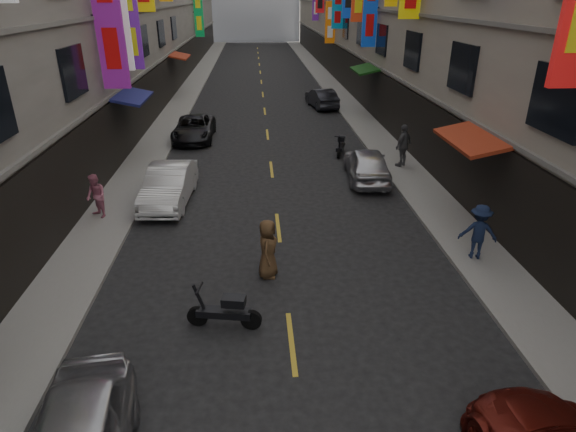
{
  "coord_description": "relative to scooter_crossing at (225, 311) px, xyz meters",
  "views": [
    {
      "loc": [
        -0.69,
        3.25,
        7.26
      ],
      "look_at": [
        -0.18,
        10.62,
        3.84
      ],
      "focal_mm": 30.0,
      "sensor_mm": 36.0,
      "label": 1
    }
  ],
  "objects": [
    {
      "name": "sidewalk_left",
      "position": [
        -4.48,
        29.31,
        -0.38
      ],
      "size": [
        2.0,
        90.0,
        0.12
      ],
      "primitive_type": "cube",
      "color": "slate",
      "rests_on": "ground"
    },
    {
      "name": "sidewalk_right",
      "position": [
        7.52,
        29.31,
        -0.38
      ],
      "size": [
        2.0,
        90.0,
        0.12
      ],
      "primitive_type": "cube",
      "color": "slate",
      "rests_on": "ground"
    },
    {
      "name": "street_awnings",
      "position": [
        0.26,
        13.31,
        2.56
      ],
      "size": [
        13.99,
        35.2,
        0.41
      ],
      "color": "#124518",
      "rests_on": "ground"
    },
    {
      "name": "lane_markings",
      "position": [
        1.52,
        26.31,
        -0.44
      ],
      "size": [
        0.12,
        80.2,
        0.01
      ],
      "color": "gold",
      "rests_on": "ground"
    },
    {
      "name": "scooter_crossing",
      "position": [
        0.0,
        0.0,
        0.0
      ],
      "size": [
        1.79,
        0.61,
        1.14
      ],
      "rotation": [
        0.0,
        0.0,
        1.39
      ],
      "color": "black",
      "rests_on": "ground"
    },
    {
      "name": "scooter_far_right",
      "position": [
        5.04,
        13.38,
        0.0
      ],
      "size": [
        0.75,
        1.76,
        1.14
      ],
      "rotation": [
        0.0,
        0.0,
        2.84
      ],
      "color": "black",
      "rests_on": "ground"
    },
    {
      "name": "car_left_mid",
      "position": [
        -2.48,
        7.78,
        0.27
      ],
      "size": [
        1.75,
        4.38,
        1.42
      ],
      "primitive_type": "imported",
      "rotation": [
        0.0,
        0.0,
        -0.06
      ],
      "color": "silver",
      "rests_on": "ground"
    },
    {
      "name": "car_left_far",
      "position": [
        -2.48,
        16.56,
        0.18
      ],
      "size": [
        2.09,
        4.48,
        1.24
      ],
      "primitive_type": "imported",
      "rotation": [
        0.0,
        0.0,
        -0.01
      ],
      "color": "black",
      "rests_on": "ground"
    },
    {
      "name": "car_right_mid",
      "position": [
        5.52,
        9.71,
        0.26
      ],
      "size": [
        1.95,
        4.23,
        1.4
      ],
      "primitive_type": "imported",
      "rotation": [
        0.0,
        0.0,
        3.07
      ],
      "color": "silver",
      "rests_on": "ground"
    },
    {
      "name": "car_right_far",
      "position": [
        5.52,
        24.22,
        0.21
      ],
      "size": [
        2.03,
        4.16,
        1.31
      ],
      "primitive_type": "imported",
      "rotation": [
        0.0,
        0.0,
        3.31
      ],
      "color": "#24252C",
      "rests_on": "ground"
    },
    {
      "name": "pedestrian_lfar",
      "position": [
        -4.73,
        6.37,
        0.46
      ],
      "size": [
        0.9,
        0.9,
        1.56
      ],
      "primitive_type": "imported",
      "rotation": [
        0.0,
        0.0,
        -0.78
      ],
      "color": "#BE657F",
      "rests_on": "sidewalk_left"
    },
    {
      "name": "pedestrian_rnear",
      "position": [
        7.25,
        2.67,
        0.52
      ],
      "size": [
        1.2,
        0.84,
        1.68
      ],
      "primitive_type": "imported",
      "rotation": [
        0.0,
        0.0,
        2.86
      ],
      "color": "#141D38",
      "rests_on": "sidewalk_right"
    },
    {
      "name": "pedestrian_rfar",
      "position": [
        7.46,
        11.07,
        0.64
      ],
      "size": [
        1.27,
        1.23,
        1.92
      ],
      "primitive_type": "imported",
      "rotation": [
        0.0,
        0.0,
        3.87
      ],
      "color": "#515154",
      "rests_on": "sidewalk_right"
    },
    {
      "name": "pedestrian_crossing",
      "position": [
        1.09,
        2.24,
        0.42
      ],
      "size": [
        0.72,
        0.93,
        1.72
      ],
      "primitive_type": "imported",
      "rotation": [
        0.0,
        0.0,
        1.38
      ],
      "color": "#513720",
      "rests_on": "ground"
    }
  ]
}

